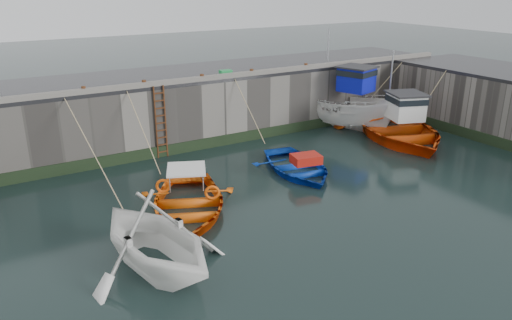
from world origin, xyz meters
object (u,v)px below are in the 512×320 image
boat_near_blue (188,211)px  bollard_d (252,72)px  boat_near_white (157,268)px  bollard_a (84,90)px  bollard_b (144,83)px  ladder (161,122)px  bollard_c (202,77)px  boat_near_navy (297,171)px  boat_far_white (345,109)px  bollard_e (306,66)px  fish_crate (226,73)px  boat_far_orange (398,129)px

boat_near_blue → bollard_d: size_ratio=18.32×
boat_near_white → bollard_d: 12.54m
bollard_a → bollard_b: 2.50m
bollard_a → bollard_b: same height
ladder → bollard_a: size_ratio=11.43×
boat_near_white → bollard_a: (0.48, 8.82, 3.30)m
boat_near_white → bollard_c: bearing=46.2°
boat_near_white → boat_near_navy: 8.55m
boat_near_white → boat_near_blue: bearing=41.3°
boat_near_white → bollard_d: bearing=35.8°
boat_far_white → bollard_d: (-5.21, 0.89, 2.29)m
bollard_c → bollard_a: bearing=180.0°
bollard_b → bollard_c: 2.70m
bollard_a → bollard_b: (2.50, 0.00, 0.00)m
bollard_a → bollard_e: same height
boat_near_blue → boat_far_white: (11.29, 5.08, 1.01)m
boat_near_blue → fish_crate: size_ratio=9.20×
bollard_e → bollard_c: bearing=180.0°
fish_crate → bollard_a: bearing=-173.3°
bollard_b → boat_near_navy: bearing=-46.6°
fish_crate → bollard_c: 1.45m
boat_near_navy → boat_far_white: size_ratio=0.68×
ladder → fish_crate: 4.05m
boat_near_blue → ladder: bearing=101.0°
boat_near_blue → bollard_e: bearing=56.5°
boat_far_orange → bollard_b: boat_far_orange is taller
boat_far_orange → boat_near_white: bearing=-140.5°
bollard_c → bollard_d: bearing=0.0°
boat_near_white → bollard_b: bearing=60.3°
boat_near_navy → bollard_e: (3.91, 4.86, 3.30)m
boat_near_white → boat_far_white: size_ratio=0.73×
fish_crate → bollard_b: bearing=-171.3°
boat_near_white → boat_near_blue: size_ratio=0.93×
fish_crate → bollard_c: (-1.40, -0.38, -0.00)m
boat_far_white → bollard_b: (-10.51, 0.89, 2.29)m
boat_far_white → bollard_b: bearing=157.6°
boat_near_white → boat_far_orange: 15.34m
bollard_e → boat_near_white: bearing=-142.5°
boat_near_white → bollard_d: (8.28, 8.82, 3.30)m
ladder → bollard_e: (8.00, 0.34, 1.71)m
ladder → boat_near_navy: (4.09, -4.52, -1.59)m
boat_far_white → bollard_d: boat_far_white is taller
bollard_c → bollard_b: bearing=180.0°
boat_near_navy → boat_far_orange: boat_far_orange is taller
bollard_a → boat_near_white: bearing=-93.1°
boat_near_white → boat_far_white: boat_far_white is taller
boat_near_blue → fish_crate: 8.66m
boat_near_white → boat_near_navy: (7.57, 3.96, 0.00)m
boat_near_navy → boat_far_orange: size_ratio=0.53×
boat_far_orange → bollard_a: 14.75m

